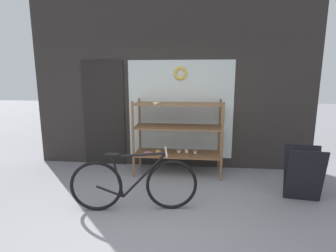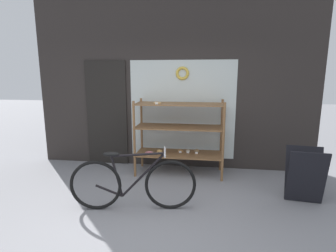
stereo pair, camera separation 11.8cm
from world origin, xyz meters
name	(u,v)px [view 1 (the left image)]	position (x,y,z in m)	size (l,w,h in m)	color
ground_plane	(149,236)	(0.00, 0.00, 0.00)	(30.00, 30.00, 0.00)	gray
storefront_facade	(169,72)	(-0.03, 2.45, 1.88)	(5.48, 0.13, 3.87)	#2D2826
display_case	(177,131)	(0.18, 2.01, 0.81)	(1.60, 0.60, 1.38)	brown
bicycle	(134,184)	(-0.31, 0.58, 0.37)	(1.70, 0.46, 0.83)	black
sandwich_board	(303,174)	(2.09, 1.13, 0.40)	(0.54, 0.44, 0.79)	black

